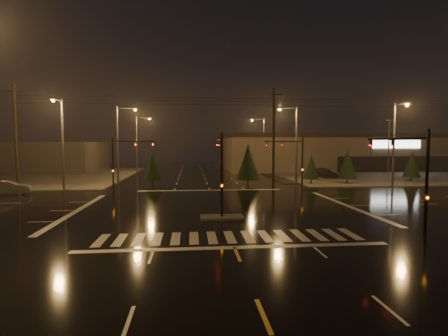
# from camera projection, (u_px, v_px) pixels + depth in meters

# --- Properties ---
(ground) EXTENTS (140.00, 140.00, 0.00)m
(ground) POSITION_uv_depth(u_px,v_px,m) (217.00, 208.00, 28.41)
(ground) COLOR black
(ground) RESTS_ON ground
(sidewalk_ne) EXTENTS (36.00, 36.00, 0.12)m
(sidewalk_ne) POSITION_uv_depth(u_px,v_px,m) (375.00, 174.00, 61.07)
(sidewalk_ne) COLOR #413E3A
(sidewalk_ne) RESTS_ON ground
(sidewalk_nw) EXTENTS (36.00, 36.00, 0.12)m
(sidewalk_nw) POSITION_uv_depth(u_px,v_px,m) (14.00, 177.00, 55.33)
(sidewalk_nw) COLOR #413E3A
(sidewalk_nw) RESTS_ON ground
(median_island) EXTENTS (3.00, 1.60, 0.15)m
(median_island) POSITION_uv_depth(u_px,v_px,m) (222.00, 217.00, 24.44)
(median_island) COLOR #413E3A
(median_island) RESTS_ON ground
(crosswalk) EXTENTS (15.00, 2.60, 0.01)m
(crosswalk) POSITION_uv_depth(u_px,v_px,m) (230.00, 237.00, 19.47)
(crosswalk) COLOR beige
(crosswalk) RESTS_ON ground
(stop_bar_near) EXTENTS (16.00, 0.50, 0.01)m
(stop_bar_near) POSITION_uv_depth(u_px,v_px,m) (234.00, 247.00, 17.49)
(stop_bar_near) COLOR beige
(stop_bar_near) RESTS_ON ground
(stop_bar_far) EXTENTS (16.00, 0.50, 0.01)m
(stop_bar_far) POSITION_uv_depth(u_px,v_px,m) (210.00, 190.00, 39.34)
(stop_bar_far) COLOR beige
(stop_bar_far) RESTS_ON ground
(parking_lot) EXTENTS (50.00, 24.00, 0.08)m
(parking_lot) POSITION_uv_depth(u_px,v_px,m) (409.00, 174.00, 59.56)
(parking_lot) COLOR black
(parking_lot) RESTS_ON ground
(retail_building) EXTENTS (60.20, 28.30, 7.20)m
(retail_building) POSITION_uv_depth(u_px,v_px,m) (359.00, 150.00, 77.17)
(retail_building) COLOR brown
(retail_building) RESTS_ON ground
(commercial_block) EXTENTS (30.00, 18.00, 5.60)m
(commercial_block) POSITION_uv_depth(u_px,v_px,m) (18.00, 157.00, 66.59)
(commercial_block) COLOR #3C3735
(commercial_block) RESTS_ON ground
(signal_mast_median) EXTENTS (0.25, 4.59, 6.00)m
(signal_mast_median) POSITION_uv_depth(u_px,v_px,m) (221.00, 164.00, 25.11)
(signal_mast_median) COLOR black
(signal_mast_median) RESTS_ON ground
(signal_mast_ne) EXTENTS (4.84, 1.86, 6.00)m
(signal_mast_ne) POSITION_uv_depth(u_px,v_px,m) (295.00, 157.00, 39.13)
(signal_mast_ne) COLOR black
(signal_mast_ne) RESTS_ON ground
(signal_mast_nw) EXTENTS (4.84, 1.86, 6.00)m
(signal_mast_nw) POSITION_uv_depth(u_px,v_px,m) (122.00, 157.00, 37.31)
(signal_mast_nw) COLOR black
(signal_mast_nw) RESTS_ON ground
(signal_mast_se) EXTENTS (1.55, 3.87, 6.00)m
(signal_mast_se) POSITION_uv_depth(u_px,v_px,m) (413.00, 171.00, 19.46)
(signal_mast_se) COLOR black
(signal_mast_se) RESTS_ON ground
(streetlight_1) EXTENTS (2.77, 0.32, 10.00)m
(streetlight_1) POSITION_uv_depth(u_px,v_px,m) (120.00, 139.00, 44.83)
(streetlight_1) COLOR #38383A
(streetlight_1) RESTS_ON ground
(streetlight_2) EXTENTS (2.77, 0.32, 10.00)m
(streetlight_2) POSITION_uv_depth(u_px,v_px,m) (138.00, 141.00, 60.72)
(streetlight_2) COLOR #38383A
(streetlight_2) RESTS_ON ground
(streetlight_3) EXTENTS (2.77, 0.32, 10.00)m
(streetlight_3) POSITION_uv_depth(u_px,v_px,m) (294.00, 139.00, 44.98)
(streetlight_3) COLOR #38383A
(streetlight_3) RESTS_ON ground
(streetlight_4) EXTENTS (2.77, 0.32, 10.00)m
(streetlight_4) POSITION_uv_depth(u_px,v_px,m) (262.00, 141.00, 64.84)
(streetlight_4) COLOR #38383A
(streetlight_4) RESTS_ON ground
(streetlight_5) EXTENTS (0.32, 2.77, 10.00)m
(streetlight_5) POSITION_uv_depth(u_px,v_px,m) (62.00, 138.00, 37.60)
(streetlight_5) COLOR #38383A
(streetlight_5) RESTS_ON ground
(streetlight_6) EXTENTS (0.32, 2.77, 10.00)m
(streetlight_6) POSITION_uv_depth(u_px,v_px,m) (395.00, 139.00, 41.23)
(streetlight_6) COLOR #38383A
(streetlight_6) RESTS_ON ground
(utility_pole_0) EXTENTS (2.20, 0.32, 12.00)m
(utility_pole_0) POSITION_uv_depth(u_px,v_px,m) (16.00, 136.00, 39.80)
(utility_pole_0) COLOR black
(utility_pole_0) RESTS_ON ground
(utility_pole_1) EXTENTS (2.20, 0.32, 12.00)m
(utility_pole_1) POSITION_uv_depth(u_px,v_px,m) (274.00, 136.00, 42.67)
(utility_pole_1) COLOR black
(utility_pole_1) RESTS_ON ground
(conifer_0) EXTENTS (2.00, 2.00, 3.83)m
(conifer_0) POSITION_uv_depth(u_px,v_px,m) (311.00, 167.00, 45.25)
(conifer_0) COLOR black
(conifer_0) RESTS_ON ground
(conifer_1) EXTENTS (2.42, 2.42, 4.48)m
(conifer_1) POSITION_uv_depth(u_px,v_px,m) (347.00, 164.00, 45.47)
(conifer_1) COLOR black
(conifer_1) RESTS_ON ground
(conifer_2) EXTENTS (2.24, 2.24, 4.20)m
(conifer_2) POSITION_uv_depth(u_px,v_px,m) (412.00, 164.00, 47.64)
(conifer_2) COLOR black
(conifer_2) RESTS_ON ground
(conifer_3) EXTENTS (2.26, 2.26, 4.23)m
(conifer_3) POSITION_uv_depth(u_px,v_px,m) (152.00, 166.00, 43.41)
(conifer_3) COLOR black
(conifer_3) RESTS_ON ground
(conifer_4) EXTENTS (2.94, 2.94, 5.29)m
(conifer_4) POSITION_uv_depth(u_px,v_px,m) (248.00, 161.00, 44.26)
(conifer_4) COLOR black
(conifer_4) RESTS_ON ground
(car_parked) EXTENTS (2.96, 5.13, 1.64)m
(car_parked) POSITION_uv_depth(u_px,v_px,m) (324.00, 173.00, 53.50)
(car_parked) COLOR black
(car_parked) RESTS_ON ground
(car_crossing) EXTENTS (4.77, 2.79, 1.49)m
(car_crossing) POSITION_uv_depth(u_px,v_px,m) (6.00, 188.00, 35.77)
(car_crossing) COLOR #5A5B62
(car_crossing) RESTS_ON ground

